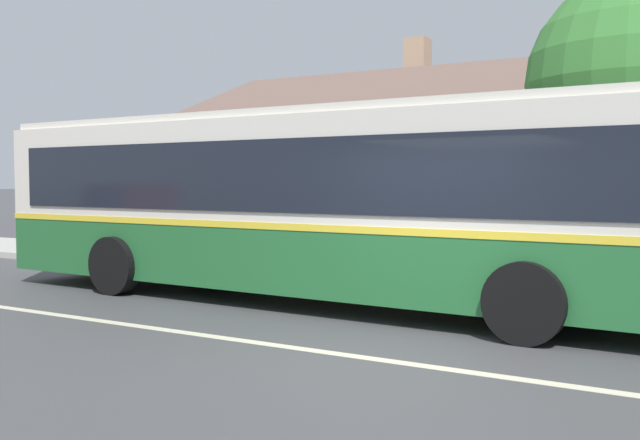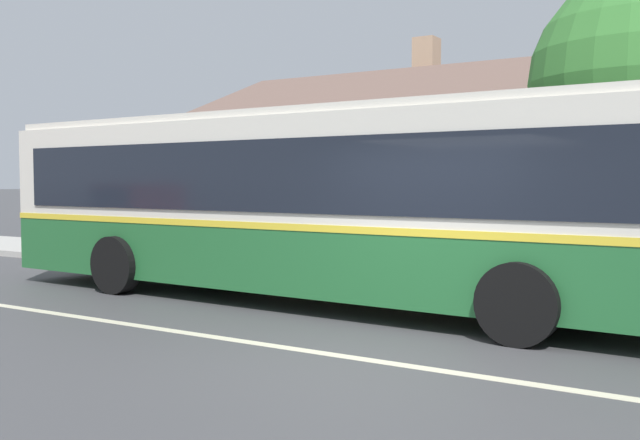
% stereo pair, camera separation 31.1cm
% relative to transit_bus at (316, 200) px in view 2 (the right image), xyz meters
% --- Properties ---
extents(ground_plane, '(300.00, 300.00, 0.00)m').
position_rel_transit_bus_xyz_m(ground_plane, '(2.45, -2.90, -1.63)').
color(ground_plane, '#424244').
extents(sidewalk_far, '(60.00, 3.00, 0.15)m').
position_rel_transit_bus_xyz_m(sidewalk_far, '(2.45, 3.10, -1.56)').
color(sidewalk_far, '#ADAAA3').
rests_on(sidewalk_far, ground).
extents(lane_divider_stripe, '(60.00, 0.16, 0.01)m').
position_rel_transit_bus_xyz_m(lane_divider_stripe, '(2.45, -2.90, -1.63)').
color(lane_divider_stripe, beige).
rests_on(lane_divider_stripe, ground).
extents(transit_bus, '(12.19, 3.05, 3.02)m').
position_rel_transit_bus_xyz_m(transit_bus, '(0.00, 0.00, 0.00)').
color(transit_bus, '#236633').
rests_on(transit_bus, ground).
extents(bench_by_building, '(1.76, 0.51, 0.94)m').
position_rel_transit_bus_xyz_m(bench_by_building, '(-8.53, 2.86, -1.06)').
color(bench_by_building, brown).
rests_on(bench_by_building, sidewalk_far).
extents(bench_down_street, '(1.69, 0.51, 0.94)m').
position_rel_transit_bus_xyz_m(bench_down_street, '(-3.87, 2.57, -1.06)').
color(bench_down_street, brown).
rests_on(bench_down_street, sidewalk_far).
extents(street_tree_primary, '(4.01, 4.01, 5.72)m').
position_rel_transit_bus_xyz_m(street_tree_primary, '(4.13, 4.14, 1.94)').
color(street_tree_primary, '#4C3828').
rests_on(street_tree_primary, ground).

